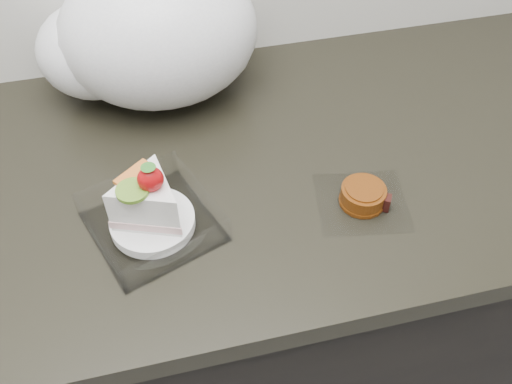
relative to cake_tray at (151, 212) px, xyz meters
name	(u,v)px	position (x,y,z in m)	size (l,w,h in m)	color
counter	(158,323)	(-0.04, 0.11, -0.48)	(2.04, 0.64, 0.90)	black
cake_tray	(151,212)	(0.00, 0.00, 0.00)	(0.22, 0.22, 0.13)	white
mooncake_wrap	(363,197)	(0.32, -0.03, -0.02)	(0.16, 0.15, 0.03)	white
plastic_bag	(146,36)	(0.04, 0.31, 0.09)	(0.38, 0.27, 0.31)	white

